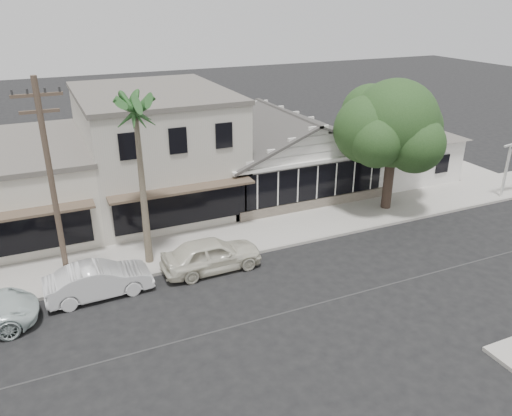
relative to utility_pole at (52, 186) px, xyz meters
name	(u,v)px	position (x,y,z in m)	size (l,w,h in m)	color
ground	(314,305)	(9.00, -5.20, -4.79)	(140.00, 140.00, 0.00)	black
sidewalk_north	(90,268)	(1.00, 1.55, -4.71)	(90.00, 3.50, 0.15)	#9E9991
corner_shop	(285,149)	(14.00, 7.27, -2.17)	(10.40, 8.60, 5.10)	white
side_cottage	(397,155)	(22.20, 6.30, -3.29)	(6.00, 6.00, 3.00)	white
row_building_near	(156,150)	(6.00, 8.30, -1.54)	(8.00, 10.00, 6.50)	#BDB6AB
utility_pole	(52,186)	(0.00, 0.00, 0.00)	(1.80, 0.24, 9.00)	brown
car_0	(211,254)	(6.14, -0.78, -4.01)	(1.84, 4.57, 1.56)	beige
car_1	(99,280)	(1.14, -0.88, -4.07)	(1.51, 4.34, 1.43)	silver
shade_tree	(391,125)	(17.76, 1.89, 0.20)	(6.83, 6.18, 7.58)	#413227
palm_east	(135,111)	(3.64, 0.91, 2.44)	(2.64, 2.64, 8.41)	#726651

